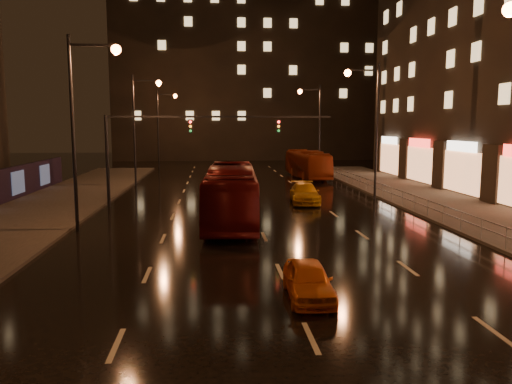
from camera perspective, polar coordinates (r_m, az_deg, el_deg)
ground at (r=34.79m, az=-0.74°, el=-1.50°), size 140.00×140.00×0.00m
sidewalk_left at (r=31.73m, az=-25.16°, el=-2.99°), size 7.00×70.00×0.15m
sidewalk_right at (r=33.79m, az=23.44°, el=-2.28°), size 7.00×70.00×0.15m
building_distant at (r=87.40m, az=-0.63°, el=15.84°), size 44.00×16.00×36.00m
traffic_signal at (r=34.36m, az=-9.25°, el=6.22°), size 15.31×0.32×6.20m
railing_right at (r=34.97m, az=16.42°, el=-0.28°), size 0.05×56.00×1.00m
bus_red at (r=28.44m, az=-2.86°, el=-0.23°), size 3.31×11.85×3.27m
bus_curb at (r=52.89m, az=5.89°, el=3.18°), size 3.19×10.58×2.90m
taxi_near at (r=16.31m, az=6.00°, el=-9.99°), size 1.51×3.54×1.19m
taxi_far at (r=35.83m, az=5.57°, el=-0.14°), size 2.38×4.98×1.40m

